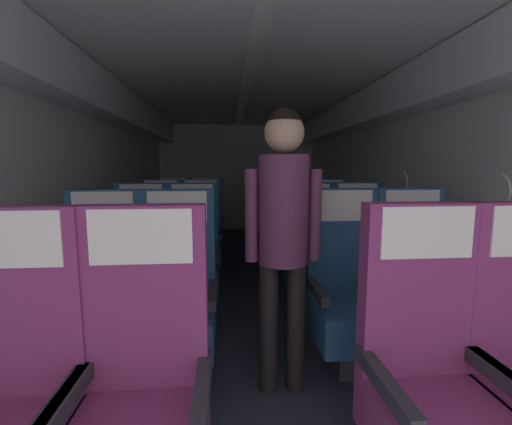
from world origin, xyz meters
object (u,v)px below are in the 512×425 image
object	(u,v)px
seat_d_left_aisle	(201,239)
seat_e_left_aisle	(206,225)
seat_a_left_window	(5,411)
seat_d_right_window	(290,237)
seat_d_left_window	(161,240)
seat_d_right_aisle	(329,236)
seat_a_left_aisle	(141,402)
seat_c_left_window	(141,261)
seat_b_left_aisle	(178,301)
flight_attendant	(283,221)
seat_b_left_window	(103,303)
seat_c_left_aisle	(193,260)
seat_b_right_aisle	(415,294)
seat_e_right_aisle	(310,224)
seat_b_right_window	(346,295)
seat_a_right_window	(432,387)
seat_e_right_window	(279,224)
seat_c_right_window	(311,258)
seat_e_left_window	(173,226)
seat_c_right_aisle	(359,257)

from	to	relation	value
seat_d_left_aisle	seat_e_left_aisle	xyz separation A→B (m)	(0.00, 0.94, 0.00)
seat_a_left_window	seat_d_right_window	size ratio (longest dim) A/B	1.00
seat_d_left_window	seat_d_right_aisle	distance (m)	1.97
seat_a_left_aisle	seat_c_left_window	world-z (taller)	same
seat_a_left_aisle	seat_b_left_aisle	size ratio (longest dim) A/B	1.00
flight_attendant	seat_e_left_aisle	bearing A→B (deg)	98.26
seat_d_left_aisle	seat_a_left_aisle	bearing A→B (deg)	-90.09
seat_b_left_window	seat_e_left_aisle	bearing A→B (deg)	80.67
seat_c_left_aisle	seat_c_left_window	bearing A→B (deg)	-179.78
seat_b_right_aisle	seat_e_right_aisle	distance (m)	2.81
seat_c_left_window	seat_e_right_aisle	bearing A→B (deg)	43.43
seat_a_left_window	seat_b_left_aisle	world-z (taller)	same
seat_b_right_window	seat_d_right_aisle	bearing A→B (deg)	76.41
seat_a_right_window	seat_e_right_window	bearing A→B (deg)	90.23
seat_b_right_window	seat_c_right_window	distance (m)	0.92
seat_b_left_aisle	seat_c_left_window	world-z (taller)	same
seat_a_left_aisle	seat_b_right_aisle	size ratio (longest dim) A/B	1.00
seat_b_left_window	seat_c_right_window	bearing A→B (deg)	30.93
seat_c_left_window	seat_e_left_window	world-z (taller)	same
seat_c_left_aisle	seat_d_right_aisle	world-z (taller)	same
seat_b_left_aisle	seat_c_right_aisle	bearing A→B (deg)	31.55
seat_d_left_window	seat_a_left_window	bearing A→B (deg)	-89.97
seat_b_left_window	flight_attendant	distance (m)	1.21
seat_d_left_aisle	seat_d_right_aisle	bearing A→B (deg)	0.64
seat_c_right_aisle	seat_e_left_aisle	world-z (taller)	same
seat_a_left_window	seat_c_right_window	xyz separation A→B (m)	(1.51, 1.85, 0.00)
seat_c_left_aisle	seat_d_right_aisle	xyz separation A→B (m)	(1.52, 0.93, 0.00)
seat_c_left_window	seat_d_right_window	bearing A→B (deg)	31.88
seat_d_left_window	flight_attendant	bearing A→B (deg)	-62.35
seat_b_left_window	seat_b_left_aisle	bearing A→B (deg)	-1.37
seat_d_left_window	seat_b_right_window	bearing A→B (deg)	-50.82
seat_d_right_window	seat_e_right_aisle	xyz separation A→B (m)	(0.46, 0.93, 0.00)
seat_e_right_aisle	seat_c_right_window	bearing A→B (deg)	-103.49
seat_d_right_window	seat_e_left_aisle	size ratio (longest dim) A/B	1.00
seat_a_left_aisle	seat_d_left_window	bearing A→B (deg)	99.17
seat_a_right_window	seat_c_left_window	size ratio (longest dim) A/B	1.00
seat_c_left_window	seat_a_left_window	bearing A→B (deg)	-89.86
seat_a_left_window	seat_c_right_aisle	xyz separation A→B (m)	(1.96, 1.86, 0.00)
seat_c_left_window	seat_e_right_window	size ratio (longest dim) A/B	1.00
seat_e_right_aisle	seat_e_left_aisle	bearing A→B (deg)	-179.90
seat_a_left_window	flight_attendant	distance (m)	1.40
seat_d_left_aisle	flight_attendant	xyz separation A→B (m)	(0.62, -2.04, 0.52)
seat_b_right_aisle	seat_d_right_window	distance (m)	1.95
seat_b_right_window	seat_d_right_window	bearing A→B (deg)	90.51
seat_c_right_window	seat_d_left_window	size ratio (longest dim) A/B	1.00
seat_b_left_window	seat_c_right_window	xyz separation A→B (m)	(1.51, 0.91, 0.00)
seat_a_left_window	seat_b_right_window	distance (m)	1.77
seat_a_right_window	seat_c_left_window	bearing A→B (deg)	129.03
seat_c_right_aisle	seat_a_left_window	bearing A→B (deg)	-136.54
seat_d_left_aisle	seat_e_left_aisle	world-z (taller)	same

